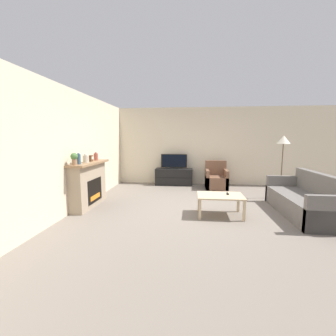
{
  "coord_description": "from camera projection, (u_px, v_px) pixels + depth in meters",
  "views": [
    {
      "loc": [
        -0.21,
        -5.21,
        1.62
      ],
      "look_at": [
        -0.82,
        0.62,
        0.85
      ],
      "focal_mm": 24.0,
      "sensor_mm": 36.0,
      "label": 1
    }
  ],
  "objects": [
    {
      "name": "ground_plane",
      "position": [
        200.0,
        207.0,
        5.33
      ],
      "size": [
        24.0,
        24.0,
        0.0
      ],
      "primitive_type": "plane",
      "color": "slate"
    },
    {
      "name": "wall_back",
      "position": [
        197.0,
        146.0,
        7.95
      ],
      "size": [
        12.0,
        0.06,
        2.7
      ],
      "color": "beige",
      "rests_on": "ground"
    },
    {
      "name": "wall_left",
      "position": [
        83.0,
        150.0,
        5.44
      ],
      "size": [
        0.06,
        12.0,
        2.7
      ],
      "color": "beige",
      "rests_on": "ground"
    },
    {
      "name": "fireplace",
      "position": [
        89.0,
        184.0,
        5.37
      ],
      "size": [
        0.43,
        1.47,
        1.07
      ],
      "color": "tan",
      "rests_on": "ground"
    },
    {
      "name": "mantel_vase_left",
      "position": [
        79.0,
        159.0,
        4.85
      ],
      "size": [
        0.09,
        0.09,
        0.25
      ],
      "color": "#385670",
      "rests_on": "fireplace"
    },
    {
      "name": "mantel_vase_centre_left",
      "position": [
        86.0,
        159.0,
        5.18
      ],
      "size": [
        0.14,
        0.14,
        0.21
      ],
      "color": "beige",
      "rests_on": "fireplace"
    },
    {
      "name": "mantel_vase_right",
      "position": [
        96.0,
        157.0,
        5.72
      ],
      "size": [
        0.11,
        0.11,
        0.21
      ],
      "color": "#994C3D",
      "rests_on": "fireplace"
    },
    {
      "name": "mantel_clock",
      "position": [
        91.0,
        158.0,
        5.43
      ],
      "size": [
        0.08,
        0.11,
        0.15
      ],
      "color": "brown",
      "rests_on": "fireplace"
    },
    {
      "name": "potted_plant",
      "position": [
        74.0,
        158.0,
        4.66
      ],
      "size": [
        0.15,
        0.15,
        0.26
      ],
      "color": "#936B4C",
      "rests_on": "fireplace"
    },
    {
      "name": "tv_stand",
      "position": [
        174.0,
        177.0,
        7.88
      ],
      "size": [
        1.29,
        0.45,
        0.58
      ],
      "color": "black",
      "rests_on": "ground"
    },
    {
      "name": "tv",
      "position": [
        174.0,
        162.0,
        7.81
      ],
      "size": [
        0.91,
        0.18,
        0.5
      ],
      "color": "black",
      "rests_on": "tv_stand"
    },
    {
      "name": "armchair",
      "position": [
        216.0,
        179.0,
        7.37
      ],
      "size": [
        0.7,
        0.76,
        0.89
      ],
      "color": "brown",
      "rests_on": "ground"
    },
    {
      "name": "coffee_table",
      "position": [
        220.0,
        198.0,
        4.71
      ],
      "size": [
        0.95,
        0.66,
        0.44
      ],
      "color": "#CCB289",
      "rests_on": "ground"
    },
    {
      "name": "remote",
      "position": [
        228.0,
        194.0,
        4.78
      ],
      "size": [
        0.05,
        0.15,
        0.02
      ],
      "rotation": [
        0.0,
        0.0,
        -0.07
      ],
      "color": "black",
      "rests_on": "coffee_table"
    },
    {
      "name": "couch",
      "position": [
        305.0,
        201.0,
        4.78
      ],
      "size": [
        0.88,
        2.11,
        0.89
      ],
      "color": "#66605B",
      "rests_on": "ground"
    },
    {
      "name": "floor_lamp",
      "position": [
        283.0,
        144.0,
        5.98
      ],
      "size": [
        0.35,
        0.35,
        1.7
      ],
      "color": "black",
      "rests_on": "ground"
    }
  ]
}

